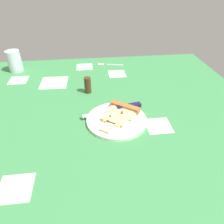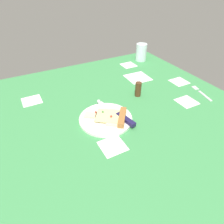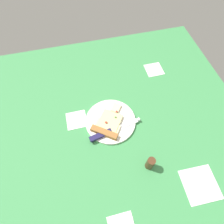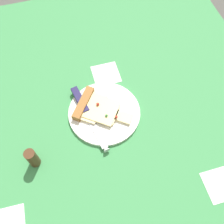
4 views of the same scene
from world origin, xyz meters
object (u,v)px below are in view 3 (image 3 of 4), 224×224
(knife, at_px, (110,131))
(pepper_shaker, at_px, (150,163))
(napkin, at_px, (200,184))
(plate, at_px, (110,121))
(pizza_slice, at_px, (108,124))

(knife, bearing_deg, pepper_shaker, 21.31)
(knife, relative_size, napkin, 1.84)
(plate, xyz_separation_m, napkin, (0.35, 0.27, -0.00))
(knife, bearing_deg, plate, 154.51)
(plate, xyz_separation_m, pepper_shaker, (0.23, 0.10, 0.03))
(napkin, bearing_deg, knife, -135.96)
(pepper_shaker, bearing_deg, pizza_slice, -151.08)
(plate, distance_m, pepper_shaker, 0.26)
(pizza_slice, relative_size, pepper_shaker, 2.52)
(pizza_slice, height_order, napkin, pizza_slice)
(plate, bearing_deg, knife, -13.95)
(pizza_slice, bearing_deg, plate, 90.07)
(knife, bearing_deg, pizza_slice, 171.89)
(plate, height_order, knife, knife)
(napkin, bearing_deg, pepper_shaker, -124.29)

